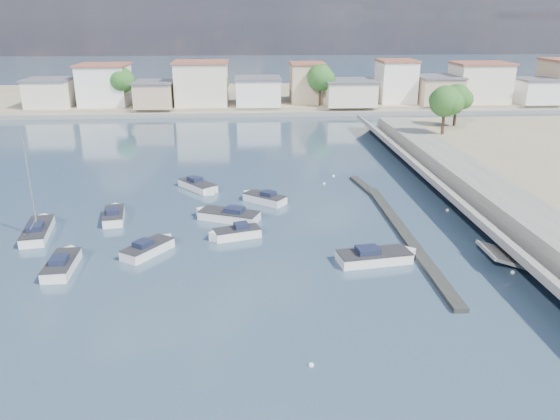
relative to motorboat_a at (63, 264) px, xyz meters
name	(u,v)px	position (x,y,z in m)	size (l,w,h in m)	color
ground	(294,155)	(20.55, 34.62, -0.38)	(400.00, 400.00, 0.00)	#2C4459
seawall_walkway	(519,212)	(39.05, 7.62, 0.52)	(5.00, 90.00, 1.80)	slate
breakwater	(396,224)	(27.45, 7.30, -0.21)	(2.00, 31.02, 0.35)	black
far_shore_land	(274,97)	(20.55, 86.62, 0.32)	(160.00, 40.00, 1.40)	gray
far_shore_quay	(280,114)	(20.55, 65.62, 0.02)	(160.00, 2.50, 0.80)	slate
far_town	(332,85)	(31.26, 71.54, 4.56)	(113.01, 12.80, 8.35)	beige
shore_trees	(326,84)	(28.89, 62.73, 5.84)	(74.56, 38.32, 7.92)	#38281E
motorboat_a	(63,264)	(0.00, 0.00, 0.00)	(2.06, 5.35, 1.48)	white
motorboat_b	(150,248)	(6.08, 2.54, 0.00)	(4.03, 4.63, 1.48)	white
motorboat_c	(226,216)	(12.00, 9.82, 0.00)	(6.15, 4.14, 1.48)	white
motorboat_d	(235,234)	(12.83, 5.25, 0.00)	(4.50, 2.70, 1.48)	white
motorboat_e	(114,215)	(1.49, 10.54, 0.00)	(2.48, 5.08, 1.48)	white
motorboat_f	(263,199)	(15.60, 14.66, 0.00)	(4.53, 4.12, 1.48)	white
motorboat_g	(199,186)	(8.74, 19.31, 0.00)	(4.64, 5.16, 1.48)	white
motorboat_h	(378,257)	(23.99, -0.26, 0.00)	(6.41, 3.08, 1.48)	white
sailboat	(38,230)	(-4.27, 7.14, 0.04)	(2.94, 6.62, 9.00)	white
mooring_buoys	(378,228)	(25.72, 6.70, -0.33)	(16.59, 37.10, 0.31)	white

